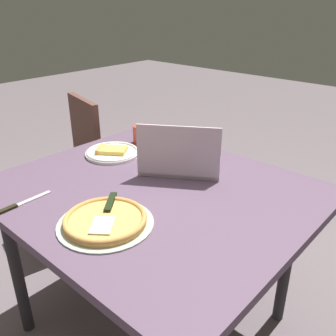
# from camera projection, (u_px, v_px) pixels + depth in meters

# --- Properties ---
(ground_plane) EXTENTS (12.00, 12.00, 0.00)m
(ground_plane) POSITION_uv_depth(u_px,v_px,m) (155.00, 322.00, 1.79)
(ground_plane) COLOR #63575C
(dining_table) EXTENTS (1.22, 1.06, 0.75)m
(dining_table) POSITION_uv_depth(u_px,v_px,m) (153.00, 203.00, 1.51)
(dining_table) COLOR #544053
(dining_table) RESTS_ON ground_plane
(laptop) EXTENTS (0.43, 0.40, 0.24)m
(laptop) POSITION_uv_depth(u_px,v_px,m) (181.00, 161.00, 1.61)
(laptop) COLOR #C4AFBF
(laptop) RESTS_ON dining_table
(pizza_plate) EXTENTS (0.26, 0.26, 0.04)m
(pizza_plate) POSITION_uv_depth(u_px,v_px,m) (112.00, 152.00, 1.79)
(pizza_plate) COLOR silver
(pizza_plate) RESTS_ON dining_table
(pizza_tray) EXTENTS (0.33, 0.33, 0.04)m
(pizza_tray) POSITION_uv_depth(u_px,v_px,m) (105.00, 220.00, 1.23)
(pizza_tray) COLOR #A0AA9E
(pizza_tray) RESTS_ON dining_table
(table_knife) EXTENTS (0.03, 0.24, 0.01)m
(table_knife) POSITION_uv_depth(u_px,v_px,m) (15.00, 206.00, 1.34)
(table_knife) COLOR silver
(table_knife) RESTS_ON dining_table
(drink_cup) EXTENTS (0.08, 0.08, 0.09)m
(drink_cup) POSITION_uv_depth(u_px,v_px,m) (141.00, 134.00, 1.92)
(drink_cup) COLOR #C63D2C
(drink_cup) RESTS_ON dining_table
(chair_near) EXTENTS (0.48, 0.48, 0.91)m
(chair_near) POSITION_uv_depth(u_px,v_px,m) (72.00, 161.00, 2.27)
(chair_near) COLOR brown
(chair_near) RESTS_ON ground_plane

